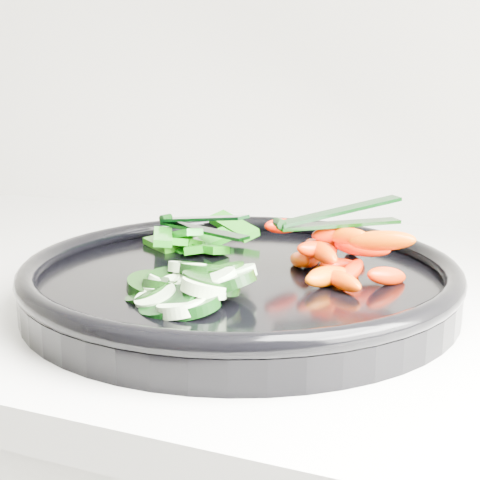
% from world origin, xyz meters
% --- Properties ---
extents(veggie_tray, '(0.48, 0.48, 0.04)m').
position_xyz_m(veggie_tray, '(0.58, 1.62, 0.95)').
color(veggie_tray, black).
rests_on(veggie_tray, counter).
extents(cucumber_pile, '(0.12, 0.12, 0.04)m').
position_xyz_m(cucumber_pile, '(0.57, 1.55, 0.96)').
color(cucumber_pile, black).
rests_on(cucumber_pile, veggie_tray).
extents(carrot_pile, '(0.14, 0.15, 0.05)m').
position_xyz_m(carrot_pile, '(0.66, 1.65, 0.97)').
color(carrot_pile, '#FF2D00').
rests_on(carrot_pile, veggie_tray).
extents(pepper_pile, '(0.11, 0.13, 0.04)m').
position_xyz_m(pepper_pile, '(0.51, 1.69, 0.96)').
color(pepper_pile, '#1A6109').
rests_on(pepper_pile, veggie_tray).
extents(tong_carrot, '(0.10, 0.08, 0.02)m').
position_xyz_m(tong_carrot, '(0.66, 1.65, 1.00)').
color(tong_carrot, black).
rests_on(tong_carrot, carrot_pile).
extents(tong_pepper, '(0.11, 0.05, 0.02)m').
position_xyz_m(tong_pepper, '(0.52, 1.69, 0.98)').
color(tong_pepper, black).
rests_on(tong_pepper, pepper_pile).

